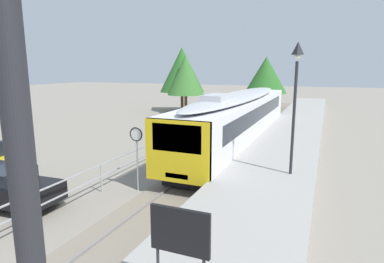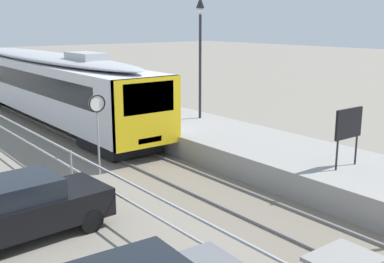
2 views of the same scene
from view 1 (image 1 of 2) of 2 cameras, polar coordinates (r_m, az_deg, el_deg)
The scene contains 13 objects.
ground_plane at distance 22.90m, azimuth 0.62°, elevation -2.14°, with size 160.00×160.00×0.00m, color gray.
track_rails at distance 21.97m, azimuth 7.89°, elevation -2.72°, with size 3.20×60.00×0.14m.
commuter_train at distance 22.02m, azimuth 8.36°, elevation 2.91°, with size 2.82×20.04×3.74m.
station_platform at distance 21.32m, azimuth 16.40°, elevation -2.35°, with size 3.90×60.00×0.90m, color #999691.
platform_lamp_near_end at distance 1.63m, azimuth -27.19°, elevation -11.99°, with size 0.34×0.34×5.35m.
platform_lamp_mid_platform at distance 13.59m, azimuth 17.81°, elevation 7.99°, with size 0.34×0.34×5.35m.
platform_notice_board at distance 6.33m, azimuth -2.14°, elevation -17.64°, with size 1.20×0.08×1.80m.
speed_limit_sign at distance 13.90m, azimuth -9.76°, elevation -2.00°, with size 0.61×0.10×2.81m.
carpark_fence at distance 14.40m, azimuth -15.75°, elevation -6.82°, with size 0.06×36.06×1.25m.
parked_hatchback_black at distance 14.36m, azimuth -29.75°, elevation -8.44°, with size 4.10×1.99×1.53m.
tree_behind_carpark at distance 40.14m, azimuth -1.79°, elevation 10.80°, with size 5.40×5.40×7.73m.
tree_behind_station_far at distance 38.10m, azimuth -1.11°, elevation 9.95°, with size 4.26×4.26×6.83m.
tree_distant_left at distance 42.83m, azimuth 12.89°, elevation 9.68°, with size 5.35×5.35×6.71m.
Camera 1 is at (5.35, 1.33, 5.23)m, focal length 30.28 mm.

